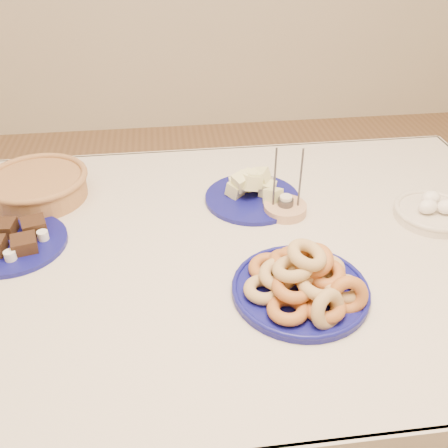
# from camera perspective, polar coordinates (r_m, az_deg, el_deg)

# --- Properties ---
(ground) EXTENTS (5.00, 5.00, 0.00)m
(ground) POSITION_cam_1_polar(r_m,az_deg,el_deg) (1.80, -0.21, -21.87)
(ground) COLOR #896140
(ground) RESTS_ON ground
(dining_table) EXTENTS (1.71, 1.11, 0.75)m
(dining_table) POSITION_cam_1_polar(r_m,az_deg,el_deg) (1.32, -0.27, -6.17)
(dining_table) COLOR brown
(dining_table) RESTS_ON ground
(donut_platter) EXTENTS (0.40, 0.40, 0.14)m
(donut_platter) POSITION_cam_1_polar(r_m,az_deg,el_deg) (1.10, 9.08, -6.66)
(donut_platter) COLOR navy
(donut_platter) RESTS_ON dining_table
(melon_plate) EXTENTS (0.27, 0.27, 0.09)m
(melon_plate) POSITION_cam_1_polar(r_m,az_deg,el_deg) (1.42, 3.25, 3.74)
(melon_plate) COLOR navy
(melon_plate) RESTS_ON dining_table
(brownie_plate) EXTENTS (0.30, 0.30, 0.05)m
(brownie_plate) POSITION_cam_1_polar(r_m,az_deg,el_deg) (1.35, -22.92, -1.81)
(brownie_plate) COLOR navy
(brownie_plate) RESTS_ON dining_table
(wicker_basket) EXTENTS (0.30, 0.30, 0.08)m
(wicker_basket) POSITION_cam_1_polar(r_m,az_deg,el_deg) (1.52, -20.55, 4.16)
(wicker_basket) COLOR brown
(wicker_basket) RESTS_ON dining_table
(candle_holder) EXTENTS (0.14, 0.14, 0.20)m
(candle_holder) POSITION_cam_1_polar(r_m,az_deg,el_deg) (1.37, 7.01, 1.90)
(candle_holder) COLOR tan
(candle_holder) RESTS_ON dining_table
(egg_bowl) EXTENTS (0.22, 0.22, 0.07)m
(egg_bowl) POSITION_cam_1_polar(r_m,az_deg,el_deg) (1.45, 22.73, 1.33)
(egg_bowl) COLOR beige
(egg_bowl) RESTS_ON dining_table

